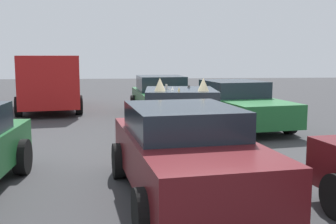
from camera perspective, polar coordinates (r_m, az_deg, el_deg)
ground_plane at (r=9.66m, az=1.78°, el=-5.27°), size 60.00×60.00×0.00m
art_car_decorated at (r=9.60m, az=1.77°, el=-1.14°), size 4.53×2.24×1.69m
parked_van_behind_left at (r=17.29m, az=-16.10°, el=4.29°), size 5.67×3.07×2.17m
parked_sedan_row_back_center at (r=12.90m, az=9.45°, el=1.05°), size 4.81×2.63×1.40m
parked_sedan_far_right at (r=15.47m, az=-0.86°, el=2.25°), size 4.69×2.37×1.41m
parked_sedan_near_left at (r=6.41m, az=2.36°, el=-5.46°), size 4.34×2.40×1.40m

